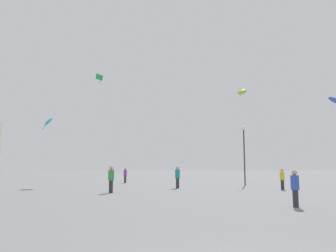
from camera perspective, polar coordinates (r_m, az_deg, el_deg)
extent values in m
cylinder|color=#2D2D33|center=(26.57, 19.50, -9.75)|extent=(0.24, 0.24, 0.74)
cylinder|color=yellow|center=(26.54, 19.44, -8.26)|extent=(0.35, 0.35, 0.64)
sphere|color=tan|center=(26.53, 19.40, -7.31)|extent=(0.24, 0.24, 0.24)
cylinder|color=#2D2D33|center=(35.83, -7.55, -9.32)|extent=(0.24, 0.24, 0.74)
cylinder|color=purple|center=(35.81, -7.54, -8.22)|extent=(0.35, 0.35, 0.64)
sphere|color=tan|center=(35.81, -7.52, -7.51)|extent=(0.24, 0.24, 0.24)
cylinder|color=#2D2D33|center=(22.40, -10.02, -10.49)|extent=(0.27, 0.27, 0.82)
cylinder|color=#388C47|center=(22.37, -9.97, -8.52)|extent=(0.39, 0.39, 0.72)
sphere|color=tan|center=(22.36, -9.94, -7.25)|extent=(0.27, 0.27, 0.27)
cylinder|color=#2D2D33|center=(26.79, 1.69, -10.04)|extent=(0.27, 0.27, 0.82)
cylinder|color=teal|center=(26.77, 1.68, -8.41)|extent=(0.39, 0.39, 0.71)
sphere|color=tan|center=(26.76, 1.68, -7.37)|extent=(0.27, 0.27, 0.27)
cylinder|color=#2D2D33|center=(15.43, 21.53, -11.81)|extent=(0.24, 0.24, 0.74)
cylinder|color=#3351B7|center=(15.38, 21.42, -9.26)|extent=(0.35, 0.35, 0.64)
sphere|color=tan|center=(15.37, 21.34, -7.62)|extent=(0.24, 0.24, 0.24)
pyramid|color=green|center=(38.07, -11.95, 8.41)|extent=(1.21, 1.30, 0.57)
sphere|color=green|center=(38.13, -11.96, 8.02)|extent=(0.10, 0.10, 0.10)
sphere|color=green|center=(38.21, -11.94, 7.66)|extent=(0.10, 0.10, 0.10)
sphere|color=green|center=(38.30, -11.92, 7.31)|extent=(0.10, 0.10, 0.10)
cylinder|color=silver|center=(36.54, -9.82, 0.52)|extent=(3.16, 0.51, 10.56)
cone|color=#1EB2C6|center=(26.25, -20.37, 0.80)|extent=(0.91, 0.90, 0.64)
sphere|color=#1EB2C6|center=(26.13, -20.61, 0.38)|extent=(0.10, 0.10, 0.10)
sphere|color=#1EB2C6|center=(26.01, -20.86, -0.04)|extent=(0.10, 0.10, 0.10)
sphere|color=#1EB2C6|center=(25.89, -21.10, -0.47)|extent=(0.10, 0.10, 0.10)
cylinder|color=silver|center=(24.13, -15.61, -3.36)|extent=(5.20, 2.61, 3.90)
cone|color=blue|center=(33.71, 27.48, 4.09)|extent=(1.52, 1.60, 0.84)
cylinder|color=silver|center=(29.89, 23.94, -1.12)|extent=(6.98, 3.93, 6.57)
cone|color=#8CD12D|center=(35.67, 12.88, 5.96)|extent=(1.23, 1.20, 0.83)
sphere|color=#8CD12D|center=(35.74, 12.76, 5.58)|extent=(0.10, 0.10, 0.10)
sphere|color=#8CD12D|center=(35.81, 12.64, 5.21)|extent=(0.10, 0.10, 0.10)
sphere|color=#8CD12D|center=(35.88, 12.53, 4.84)|extent=(0.10, 0.10, 0.10)
cylinder|color=silver|center=(30.84, 15.66, 0.12)|extent=(0.43, 8.85, 8.46)
cylinder|color=#2D2D30|center=(31.87, 13.29, -5.39)|extent=(0.12, 0.12, 5.28)
sphere|color=#EAE5C6|center=(32.07, 13.15, -0.41)|extent=(0.36, 0.36, 0.36)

